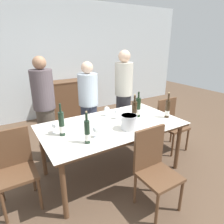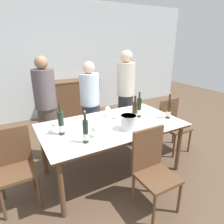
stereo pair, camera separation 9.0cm
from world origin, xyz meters
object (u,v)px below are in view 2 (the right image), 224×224
at_px(dining_table, 112,128).
at_px(wine_glass_1, 54,125).
at_px(chair_near_front, 152,165).
at_px(person_host, 47,110).
at_px(wine_bottle_1, 135,112).
at_px(wine_glass_3, 118,112).
at_px(person_guest_right, 126,97).
at_px(chair_right_end, 172,122).
at_px(wine_glass_0, 108,109).
at_px(ice_bucket, 128,122).
at_px(person_guest_left, 90,108).
at_px(sideboard_cabinet, 74,98).
at_px(wine_bottle_0, 169,110).
at_px(wine_glass_2, 95,129).
at_px(wine_bottle_4, 86,132).
at_px(wine_bottle_3, 61,124).
at_px(chair_left_end, 15,162).
at_px(wine_bottle_2, 139,108).

height_order(dining_table, wine_glass_1, wine_glass_1).
height_order(chair_near_front, person_host, person_host).
bearing_deg(wine_bottle_1, wine_glass_1, 169.30).
relative_size(wine_glass_3, person_guest_right, 0.09).
bearing_deg(chair_right_end, wine_glass_0, 168.68).
height_order(ice_bucket, person_guest_left, person_guest_left).
relative_size(ice_bucket, wine_glass_0, 1.42).
bearing_deg(dining_table, chair_near_front, -83.18).
xyz_separation_m(sideboard_cabinet, wine_bottle_0, (0.51, -2.79, 0.44)).
relative_size(wine_bottle_1, wine_glass_2, 2.66).
xyz_separation_m(wine_bottle_4, chair_right_end, (1.78, 0.40, -0.39)).
relative_size(wine_bottle_0, person_guest_right, 0.23).
bearing_deg(wine_glass_0, wine_bottle_1, -57.67).
xyz_separation_m(wine_bottle_3, wine_bottle_4, (0.18, -0.34, -0.01)).
relative_size(chair_near_front, person_guest_left, 0.61).
xyz_separation_m(wine_glass_1, chair_near_front, (0.84, -0.92, -0.33)).
relative_size(wine_glass_0, person_guest_right, 0.09).
bearing_deg(chair_near_front, wine_glass_0, 89.34).
distance_m(dining_table, wine_bottle_0, 0.89).
xyz_separation_m(wine_bottle_0, wine_glass_1, (-1.59, 0.37, -0.04)).
relative_size(wine_bottle_1, wine_bottle_3, 0.96).
distance_m(chair_right_end, chair_near_front, 1.45).
height_order(wine_bottle_3, person_host, person_host).
distance_m(ice_bucket, person_host, 1.37).
bearing_deg(chair_left_end, wine_glass_0, 9.58).
height_order(wine_bottle_3, chair_near_front, wine_bottle_3).
height_order(wine_bottle_1, wine_glass_3, wine_bottle_1).
relative_size(sideboard_cabinet, person_host, 0.79).
bearing_deg(person_guest_left, wine_glass_2, -110.55).
bearing_deg(person_guest_right, person_guest_left, -178.02).
distance_m(wine_bottle_3, person_guest_right, 1.67).
xyz_separation_m(sideboard_cabinet, person_guest_left, (-0.31, -1.77, 0.31)).
distance_m(dining_table, wine_bottle_4, 0.63).
relative_size(person_host, person_guest_left, 1.07).
height_order(wine_bottle_1, wine_bottle_3, wine_bottle_3).
height_order(wine_glass_0, person_guest_left, person_guest_left).
height_order(ice_bucket, wine_bottle_2, wine_bottle_2).
height_order(wine_bottle_0, person_host, person_host).
bearing_deg(chair_right_end, chair_near_front, -143.95).
height_order(wine_glass_1, chair_near_front, chair_near_front).
bearing_deg(person_guest_left, sideboard_cabinet, 80.20).
xyz_separation_m(wine_bottle_3, wine_glass_2, (0.33, -0.26, -0.04)).
bearing_deg(person_host, chair_near_front, -64.43).
distance_m(wine_bottle_1, person_guest_right, 0.98).
distance_m(sideboard_cabinet, wine_bottle_2, 2.58).
bearing_deg(chair_right_end, wine_bottle_0, -144.95).
bearing_deg(sideboard_cabinet, wine_bottle_3, -111.92).
bearing_deg(wine_glass_0, wine_bottle_4, -134.62).
xyz_separation_m(wine_bottle_2, chair_right_end, (0.78, 0.04, -0.40)).
relative_size(sideboard_cabinet, wine_glass_3, 8.94).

